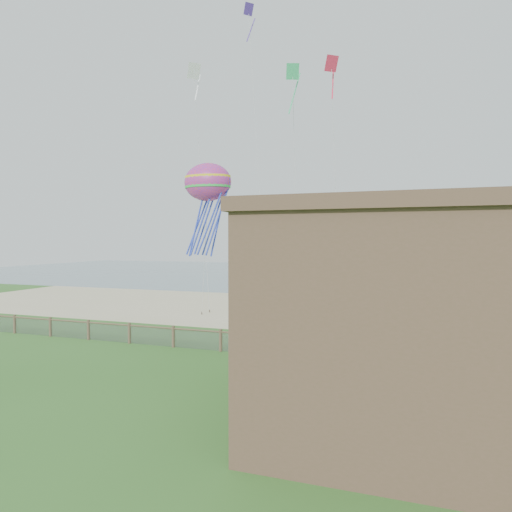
# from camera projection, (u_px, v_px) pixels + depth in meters

# --- Properties ---
(ground) EXTENTS (160.00, 160.00, 0.00)m
(ground) POSITION_uv_depth(u_px,v_px,m) (165.00, 383.00, 19.86)
(ground) COLOR #2F6020
(ground) RESTS_ON ground
(sand_beach) EXTENTS (72.00, 20.00, 0.02)m
(sand_beach) POSITION_uv_depth(u_px,v_px,m) (293.00, 310.00, 40.61)
(sand_beach) COLOR #BFB58A
(sand_beach) RESTS_ON ground
(ocean) EXTENTS (160.00, 68.00, 0.02)m
(ocean) POSITION_uv_depth(u_px,v_px,m) (355.00, 275.00, 82.12)
(ocean) COLOR slate
(ocean) RESTS_ON ground
(chainlink_fence) EXTENTS (36.20, 0.20, 1.25)m
(chainlink_fence) POSITION_uv_depth(u_px,v_px,m) (221.00, 342.00, 25.50)
(chainlink_fence) COLOR brown
(chainlink_fence) RESTS_ON ground
(motel) EXTENTS (15.00, 10.00, 7.00)m
(motel) POSITION_uv_depth(u_px,v_px,m) (507.00, 326.00, 14.51)
(motel) COLOR brown
(motel) RESTS_ON ground
(motel_deck) EXTENTS (15.00, 2.00, 0.50)m
(motel_deck) POSITION_uv_depth(u_px,v_px,m) (480.00, 375.00, 20.28)
(motel_deck) COLOR brown
(motel_deck) RESTS_ON ground
(picnic_table) EXTENTS (1.88, 1.61, 0.68)m
(picnic_table) POSITION_uv_depth(u_px,v_px,m) (279.00, 379.00, 19.35)
(picnic_table) COLOR brown
(picnic_table) RESTS_ON ground
(octopus_kite) EXTENTS (4.14, 3.37, 7.47)m
(octopus_kite) POSITION_uv_depth(u_px,v_px,m) (208.00, 208.00, 34.33)
(octopus_kite) COLOR #FF3D28
(kite_white) EXTENTS (1.97, 1.98, 2.44)m
(kite_white) POSITION_uv_depth(u_px,v_px,m) (194.00, 79.00, 34.66)
(kite_white) COLOR white
(kite_purple) EXTENTS (2.11, 2.06, 3.10)m
(kite_purple) POSITION_uv_depth(u_px,v_px,m) (249.00, 21.00, 40.10)
(kite_purple) COLOR #4B2D93
(kite_red) EXTENTS (1.90, 2.00, 2.53)m
(kite_red) POSITION_uv_depth(u_px,v_px,m) (331.00, 73.00, 32.38)
(kite_red) COLOR #E42848
(kite_green) EXTENTS (1.79, 2.24, 3.11)m
(kite_green) POSITION_uv_depth(u_px,v_px,m) (293.00, 84.00, 35.16)
(kite_green) COLOR #34C674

